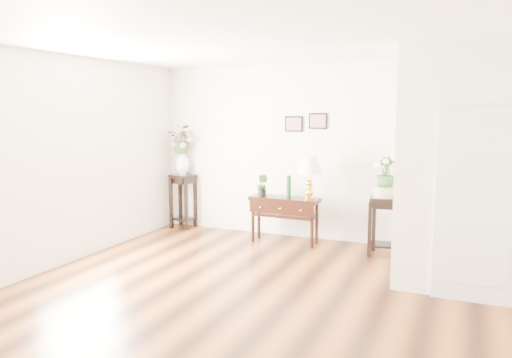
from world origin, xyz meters
The scene contains 20 objects.
floor centered at (0.00, 0.00, 0.00)m, with size 6.00×5.50×0.02m, color brown.
ceiling centered at (0.00, 0.00, 2.80)m, with size 6.00×5.50×0.02m, color white.
wall_back centered at (0.00, 2.75, 1.40)m, with size 6.00×0.02×2.80m, color silver.
wall_front centered at (0.00, -2.75, 1.40)m, with size 6.00×0.02×2.80m, color silver.
wall_left centered at (-3.00, 0.00, 1.40)m, with size 0.02×5.50×2.80m, color silver.
partition centered at (2.10, 1.77, 1.40)m, with size 1.80×1.95×2.80m, color silver.
door centered at (2.10, 0.78, 1.05)m, with size 0.90×0.05×2.10m, color silver.
art_print_left centered at (-0.65, 2.73, 1.85)m, with size 0.30×0.02×0.25m, color black.
art_print_right centered at (-0.25, 2.73, 1.90)m, with size 0.30×0.02×0.25m, color black.
wall_ornament centered at (1.16, 1.90, 2.05)m, with size 0.51×0.51×0.07m, color gold.
console_table centered at (-0.64, 2.28, 0.36)m, with size 1.09×0.36×0.73m, color black.
table_lamp centered at (-0.24, 2.28, 1.08)m, with size 0.38×0.38×0.66m, color gold.
green_vase centered at (-0.57, 2.28, 0.90)m, with size 0.07×0.07×0.35m, color #083D15.
potted_plant centered at (-1.01, 2.28, 0.89)m, with size 0.18×0.15×0.33m, color #2C4D22.
plant_stand_a centered at (-2.65, 2.57, 0.47)m, with size 0.37×0.37×0.95m, color black.
porcelain_vase centered at (-2.65, 2.57, 1.17)m, with size 0.24×0.24×0.42m, color silver, non-canonical shape.
lily_arrangement centered at (-2.65, 2.57, 1.60)m, with size 0.45×0.39×0.51m, color #2C4D22.
plant_stand_b centered at (0.90, 2.22, 0.42)m, with size 0.40×0.40×0.84m, color black.
ceramic_bowl centered at (0.90, 2.22, 0.92)m, with size 0.34×0.34×0.15m, color beige.
narcissus centered at (0.90, 2.22, 1.20)m, with size 0.26×0.26×0.46m, color #2C4D22.
Camera 1 is at (1.96, -4.92, 2.06)m, focal length 35.00 mm.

